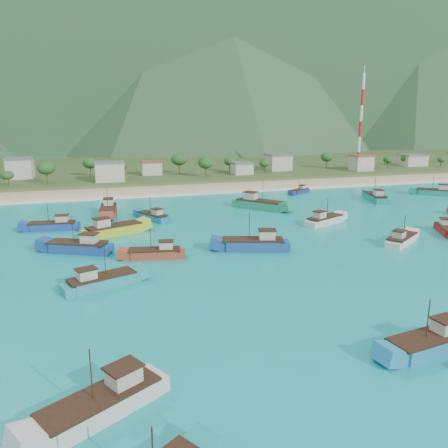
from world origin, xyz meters
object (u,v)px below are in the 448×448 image
object	(u,v)px
boat_7	(447,230)
boat_31	(254,245)
boat_13	(101,282)
boat_24	(79,248)
boat_27	(325,221)
boat_23	(430,344)
boat_12	(113,230)
boat_28	(375,198)
boat_20	(402,240)
boat_6	(104,405)
boat_16	(435,192)
boat_18	(156,254)
boat_29	(53,226)
boat_22	(108,211)
boat_30	(259,205)
boat_11	(153,217)
boat_26	(300,192)
radio_tower	(361,121)

from	to	relation	value
boat_7	boat_31	world-z (taller)	boat_31
boat_13	boat_24	xyz separation A→B (m)	(-3.27, 18.09, 0.13)
boat_27	boat_23	bearing A→B (deg)	-42.79
boat_12	boat_24	distance (m)	12.27
boat_13	boat_28	bearing A→B (deg)	100.06
boat_20	boat_24	bearing A→B (deg)	-134.56
boat_6	boat_20	bearing A→B (deg)	-88.06
boat_16	boat_18	size ratio (longest dim) A/B	1.08
boat_7	boat_16	size ratio (longest dim) A/B	0.87
boat_6	boat_29	size ratio (longest dim) A/B	1.04
boat_22	boat_24	xyz separation A→B (m)	(-6.30, -30.16, -0.05)
boat_24	boat_16	bearing A→B (deg)	-47.41
boat_13	boat_24	distance (m)	18.39
boat_23	boat_29	world-z (taller)	boat_29
boat_28	boat_30	size ratio (longest dim) A/B	0.93
boat_11	boat_20	bearing A→B (deg)	-66.10
boat_11	boat_27	bearing A→B (deg)	-50.58
boat_22	boat_29	world-z (taller)	boat_22
boat_22	boat_24	world-z (taller)	boat_22
boat_22	boat_30	distance (m)	38.17
boat_12	boat_13	bearing A→B (deg)	-28.14
boat_12	boat_22	size ratio (longest dim) A/B	1.04
boat_11	boat_27	world-z (taller)	boat_27
boat_31	boat_7	bearing A→B (deg)	-73.89
boat_22	boat_11	bearing A→B (deg)	143.43
boat_27	boat_6	bearing A→B (deg)	-67.98
boat_13	boat_26	distance (m)	88.59
boat_12	boat_30	world-z (taller)	boat_30
boat_6	boat_22	distance (m)	76.28
boat_27	boat_29	xyz separation A→B (m)	(-57.79, 12.09, -0.02)
boat_12	boat_13	size ratio (longest dim) A/B	1.18
boat_22	boat_29	size ratio (longest dim) A/B	1.15
boat_28	boat_31	bearing A→B (deg)	-128.94
boat_20	boat_27	distance (m)	19.20
boat_11	boat_22	xyz separation A→B (m)	(-9.65, 8.69, 0.26)
boat_12	boat_28	size ratio (longest dim) A/B	1.05
boat_6	boat_7	bearing A→B (deg)	-91.03
boat_23	boat_28	size ratio (longest dim) A/B	0.88
boat_23	boat_31	bearing A→B (deg)	-1.00
radio_tower	boat_30	size ratio (longest dim) A/B	3.05
boat_12	boat_13	world-z (taller)	boat_12
boat_26	boat_22	bearing A→B (deg)	72.69
boat_13	boat_27	world-z (taller)	boat_27
boat_23	boat_31	xyz separation A→B (m)	(-4.88, 38.06, 0.20)
boat_13	boat_22	size ratio (longest dim) A/B	0.88
boat_18	boat_29	distance (m)	31.16
boat_12	boat_23	xyz separation A→B (m)	(28.76, -56.03, -0.21)
boat_13	boat_20	xyz separation A→B (m)	(55.00, 6.07, -0.07)
radio_tower	boat_27	xyz separation A→B (m)	(-64.22, -84.79, -20.83)
boat_23	boat_24	world-z (taller)	boat_24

